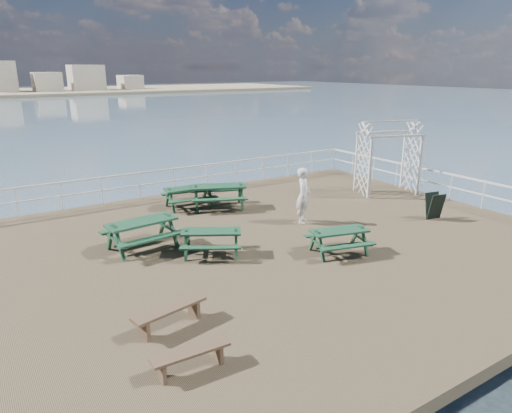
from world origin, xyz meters
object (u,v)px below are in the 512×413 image
(person, at_px, (303,196))
(trellis_arbor, at_px, (388,161))
(picnic_table_e, at_px, (339,236))
(flat_bench_near, at_px, (191,355))
(picnic_table_c, at_px, (189,193))
(picnic_table_b, at_px, (218,192))
(picnic_table_d, at_px, (211,237))
(flat_bench_far, at_px, (170,312))
(picnic_table_a, at_px, (142,228))

(person, bearing_deg, trellis_arbor, -30.28)
(picnic_table_e, xyz_separation_m, flat_bench_near, (-5.78, -2.59, -0.20))
(picnic_table_c, relative_size, flat_bench_near, 1.37)
(person, bearing_deg, picnic_table_b, 75.18)
(picnic_table_b, relative_size, picnic_table_d, 1.17)
(flat_bench_near, bearing_deg, picnic_table_c, 67.49)
(flat_bench_near, distance_m, trellis_arbor, 13.62)
(picnic_table_c, xyz_separation_m, flat_bench_near, (-4.05, -8.99, -0.26))
(picnic_table_b, height_order, picnic_table_c, picnic_table_b)
(picnic_table_d, xyz_separation_m, person, (3.90, 0.83, 0.43))
(picnic_table_b, xyz_separation_m, trellis_arbor, (6.98, -1.85, 0.72))
(picnic_table_b, xyz_separation_m, flat_bench_far, (-4.74, -6.83, -0.28))
(trellis_arbor, bearing_deg, picnic_table_d, -149.45)
(flat_bench_far, xyz_separation_m, person, (6.36, 3.78, 0.61))
(picnic_table_a, xyz_separation_m, flat_bench_far, (-0.96, -4.42, -0.28))
(picnic_table_e, relative_size, flat_bench_far, 1.16)
(picnic_table_d, height_order, flat_bench_far, picnic_table_d)
(picnic_table_b, bearing_deg, picnic_table_c, 166.59)
(flat_bench_near, height_order, flat_bench_far, flat_bench_far)
(picnic_table_a, relative_size, flat_bench_near, 1.52)
(picnic_table_b, distance_m, trellis_arbor, 7.25)
(picnic_table_a, relative_size, picnic_table_b, 0.87)
(flat_bench_near, bearing_deg, person, 40.45)
(flat_bench_far, bearing_deg, picnic_table_c, 51.55)
(picnic_table_d, height_order, trellis_arbor, trellis_arbor)
(picnic_table_b, distance_m, flat_bench_far, 8.32)
(picnic_table_a, relative_size, person, 1.13)
(picnic_table_a, bearing_deg, flat_bench_near, -107.64)
(picnic_table_c, bearing_deg, trellis_arbor, -12.18)
(trellis_arbor, bearing_deg, picnic_table_c, -179.49)
(picnic_table_a, relative_size, trellis_arbor, 0.71)
(picnic_table_d, bearing_deg, trellis_arbor, 42.74)
(flat_bench_near, bearing_deg, picnic_table_e, 25.89)
(flat_bench_near, bearing_deg, flat_bench_far, 83.26)
(picnic_table_a, height_order, picnic_table_e, picnic_table_a)
(trellis_arbor, xyz_separation_m, person, (-5.35, -1.20, -0.39))
(picnic_table_e, distance_m, person, 2.84)
(picnic_table_c, bearing_deg, flat_bench_far, -111.52)
(picnic_table_b, relative_size, flat_bench_far, 1.51)
(flat_bench_near, height_order, person, person)
(picnic_table_c, distance_m, trellis_arbor, 8.31)
(picnic_table_b, height_order, flat_bench_far, picnic_table_b)
(picnic_table_b, bearing_deg, trellis_arbor, 7.82)
(picnic_table_d, bearing_deg, picnic_table_e, -0.62)
(picnic_table_d, height_order, flat_bench_near, picnic_table_d)
(flat_bench_near, bearing_deg, picnic_table_b, 60.96)
(picnic_table_b, bearing_deg, flat_bench_far, -102.02)
(picnic_table_d, bearing_deg, person, 42.37)
(picnic_table_e, height_order, flat_bench_near, picnic_table_e)
(picnic_table_b, height_order, picnic_table_d, picnic_table_b)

